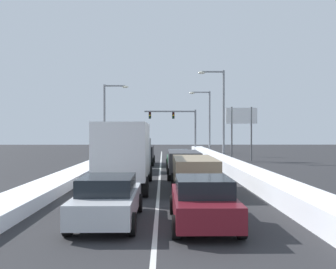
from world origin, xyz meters
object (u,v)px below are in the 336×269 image
(street_lamp_right_mid, at_px, (207,117))
(street_lamp_left_mid, at_px, (108,115))
(suv_charcoal_right_lane_third, at_px, (184,161))
(box_truck_center_lane_second, at_px, (125,152))
(suv_tan_right_lane_second, at_px, (194,171))
(sedan_silver_center_lane_nearest, at_px, (108,199))
(sedan_white_center_lane_third, at_px, (134,161))
(suv_black_center_lane_fourth, at_px, (142,153))
(sedan_green_right_lane_fourth, at_px, (178,159))
(traffic_light_gantry, at_px, (179,121))
(sedan_maroon_right_lane_nearest, at_px, (203,201))
(street_lamp_right_near, at_px, (220,108))
(roadside_sign_right, at_px, (242,121))

(street_lamp_right_mid, xyz_separation_m, street_lamp_left_mid, (-11.33, -7.20, -0.06))
(suv_charcoal_right_lane_third, height_order, box_truck_center_lane_second, box_truck_center_lane_second)
(suv_tan_right_lane_second, height_order, sedan_silver_center_lane_nearest, suv_tan_right_lane_second)
(sedan_white_center_lane_third, relative_size, suv_black_center_lane_fourth, 0.92)
(sedan_green_right_lane_fourth, height_order, street_lamp_right_mid, street_lamp_right_mid)
(sedan_silver_center_lane_nearest, height_order, traffic_light_gantry, traffic_light_gantry)
(sedan_green_right_lane_fourth, bearing_deg, sedan_white_center_lane_third, -140.43)
(suv_charcoal_right_lane_third, bearing_deg, sedan_maroon_right_lane_nearest, -90.41)
(sedan_white_center_lane_third, distance_m, street_lamp_right_mid, 20.98)
(suv_charcoal_right_lane_third, xyz_separation_m, sedan_green_right_lane_fourth, (-0.09, 6.07, -0.25))
(sedan_silver_center_lane_nearest, distance_m, street_lamp_right_near, 26.31)
(sedan_maroon_right_lane_nearest, distance_m, sedan_green_right_lane_fourth, 18.41)
(suv_tan_right_lane_second, xyz_separation_m, street_lamp_left_mid, (-7.36, 21.15, 3.77))
(suv_black_center_lane_fourth, bearing_deg, roadside_sign_right, 22.99)
(sedan_maroon_right_lane_nearest, bearing_deg, street_lamp_right_near, 79.94)
(suv_charcoal_right_lane_third, height_order, suv_black_center_lane_fourth, same)
(suv_black_center_lane_fourth, xyz_separation_m, street_lamp_right_mid, (7.35, 13.06, 3.84))
(sedan_silver_center_lane_nearest, bearing_deg, suv_charcoal_right_lane_third, 75.51)
(suv_tan_right_lane_second, height_order, street_lamp_right_mid, street_lamp_right_mid)
(sedan_silver_center_lane_nearest, bearing_deg, traffic_light_gantry, 84.34)
(suv_black_center_lane_fourth, height_order, street_lamp_left_mid, street_lamp_left_mid)
(sedan_maroon_right_lane_nearest, distance_m, street_lamp_right_near, 25.96)
(traffic_light_gantry, height_order, street_lamp_right_mid, street_lamp_right_mid)
(traffic_light_gantry, bearing_deg, sedan_maroon_right_lane_nearest, -91.51)
(traffic_light_gantry, bearing_deg, roadside_sign_right, -70.66)
(suv_tan_right_lane_second, relative_size, box_truck_center_lane_second, 0.68)
(street_lamp_right_near, bearing_deg, roadside_sign_right, 17.04)
(suv_tan_right_lane_second, relative_size, sedan_white_center_lane_third, 1.09)
(traffic_light_gantry, bearing_deg, sedan_green_right_lane_fourth, -92.69)
(sedan_silver_center_lane_nearest, xyz_separation_m, street_lamp_left_mid, (-4.08, 27.18, 4.03))
(sedan_maroon_right_lane_nearest, bearing_deg, sedan_silver_center_lane_nearest, 173.39)
(suv_tan_right_lane_second, xyz_separation_m, roadside_sign_right, (6.46, 19.47, 3.00))
(street_lamp_right_mid, bearing_deg, traffic_light_gantry, 113.61)
(suv_tan_right_lane_second, height_order, street_lamp_left_mid, street_lamp_left_mid)
(suv_black_center_lane_fourth, height_order, street_lamp_right_near, street_lamp_right_near)
(traffic_light_gantry, xyz_separation_m, street_lamp_right_mid, (3.14, -7.17, 0.36))
(sedan_silver_center_lane_nearest, distance_m, traffic_light_gantry, 41.93)
(sedan_silver_center_lane_nearest, height_order, sedan_white_center_lane_third, same)
(sedan_silver_center_lane_nearest, relative_size, roadside_sign_right, 0.82)
(street_lamp_right_mid, bearing_deg, sedan_green_right_lane_fourth, -104.55)
(roadside_sign_right, bearing_deg, sedan_white_center_lane_third, -134.67)
(traffic_light_gantry, bearing_deg, box_truck_center_lane_second, -97.07)
(sedan_maroon_right_lane_nearest, xyz_separation_m, street_lamp_left_mid, (-7.09, 27.53, 4.03))
(suv_charcoal_right_lane_third, height_order, street_lamp_right_near, street_lamp_right_near)
(suv_tan_right_lane_second, distance_m, traffic_light_gantry, 35.71)
(traffic_light_gantry, relative_size, roadside_sign_right, 1.37)
(sedan_green_right_lane_fourth, bearing_deg, sedan_maroon_right_lane_nearest, -90.01)
(sedan_green_right_lane_fourth, xyz_separation_m, traffic_light_gantry, (1.10, 23.50, 3.73))
(suv_tan_right_lane_second, relative_size, traffic_light_gantry, 0.65)
(sedan_maroon_right_lane_nearest, relative_size, street_lamp_right_mid, 0.56)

